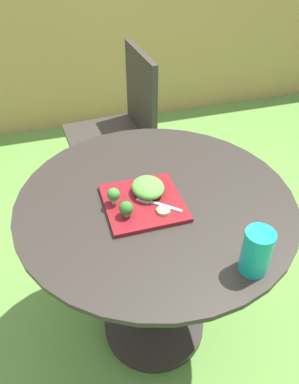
{
  "coord_description": "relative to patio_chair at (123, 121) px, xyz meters",
  "views": [
    {
      "loc": [
        -0.29,
        -0.92,
        1.57
      ],
      "look_at": [
        -0.02,
        -0.01,
        0.79
      ],
      "focal_mm": 35.91,
      "sensor_mm": 36.0,
      "label": 1
    }
  ],
  "objects": [
    {
      "name": "ground_plane",
      "position": [
        -0.11,
        -0.95,
        -0.53
      ],
      "size": [
        12.0,
        12.0,
        0.0
      ],
      "primitive_type": "plane",
      "color": "#568438"
    },
    {
      "name": "bamboo_fence",
      "position": [
        -0.11,
        1.03,
        0.16
      ],
      "size": [
        8.0,
        0.08,
        1.37
      ],
      "primitive_type": "cube",
      "color": "#9E7F47",
      "rests_on": "ground_plane"
    },
    {
      "name": "patio_table",
      "position": [
        -0.11,
        -0.95,
        -0.04
      ],
      "size": [
        0.92,
        0.92,
        0.75
      ],
      "color": "#28231E",
      "rests_on": "ground_plane"
    },
    {
      "name": "patio_chair",
      "position": [
        0.0,
        0.0,
        0.0
      ],
      "size": [
        0.47,
        0.47,
        0.9
      ],
      "color": "#332D28",
      "rests_on": "ground_plane"
    },
    {
      "name": "salad_plate",
      "position": [
        -0.15,
        -0.96,
        0.23
      ],
      "size": [
        0.25,
        0.25,
        0.01
      ],
      "primitive_type": "cube",
      "color": "maroon",
      "rests_on": "patio_table"
    },
    {
      "name": "drinking_glass",
      "position": [
        0.06,
        -1.3,
        0.29
      ],
      "size": [
        0.08,
        0.08,
        0.14
      ],
      "color": "#149989",
      "rests_on": "patio_table"
    },
    {
      "name": "fork",
      "position": [
        -0.12,
        -0.98,
        0.24
      ],
      "size": [
        0.13,
        0.12,
        0.0
      ],
      "color": "silver",
      "rests_on": "salad_plate"
    },
    {
      "name": "lettuce_mound",
      "position": [
        -0.13,
        -0.93,
        0.26
      ],
      "size": [
        0.11,
        0.12,
        0.05
      ],
      "primitive_type": "ellipsoid",
      "color": "#519338",
      "rests_on": "salad_plate"
    },
    {
      "name": "broccoli_floret_0",
      "position": [
        -0.22,
        -1.01,
        0.27
      ],
      "size": [
        0.04,
        0.04,
        0.05
      ],
      "color": "#99B770",
      "rests_on": "salad_plate"
    },
    {
      "name": "broccoli_floret_1",
      "position": [
        -0.24,
        -0.95,
        0.28
      ],
      "size": [
        0.04,
        0.04,
        0.06
      ],
      "color": "#99B770",
      "rests_on": "salad_plate"
    },
    {
      "name": "cucumber_slice_0",
      "position": [
        -0.11,
        -1.03,
        0.24
      ],
      "size": [
        0.04,
        0.04,
        0.01
      ],
      "primitive_type": "cylinder",
      "color": "#8EB766",
      "rests_on": "salad_plate"
    }
  ]
}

